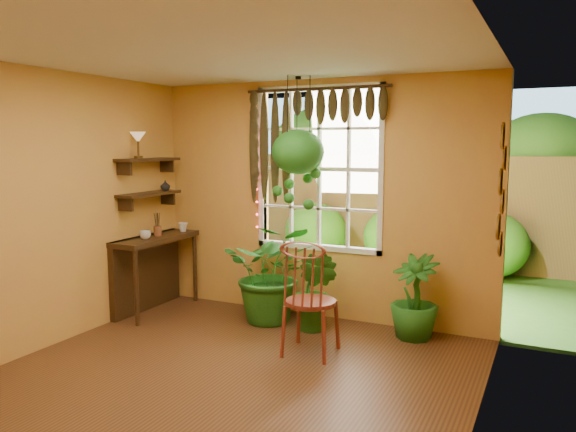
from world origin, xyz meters
name	(u,v)px	position (x,y,z in m)	size (l,w,h in m)	color
floor	(210,391)	(0.00, 0.00, 0.00)	(4.50, 4.50, 0.00)	brown
ceiling	(203,47)	(0.00, 0.00, 2.70)	(4.50, 4.50, 0.00)	silver
wall_back	(318,200)	(0.00, 2.25, 1.35)	(4.00, 4.00, 0.00)	#CC8A45
wall_left	(26,212)	(-2.00, 0.00, 1.35)	(4.50, 4.50, 0.00)	#CC8A45
wall_right	(476,246)	(2.00, 0.00, 1.35)	(4.50, 4.50, 0.00)	#CC8A45
window	(319,169)	(0.00, 2.28, 1.70)	(1.52, 0.10, 1.86)	white
valance_vine	(308,117)	(-0.08, 2.16, 2.28)	(1.70, 0.12, 1.10)	#3B2610
string_lights	(257,164)	(-0.76, 2.19, 1.75)	(0.03, 0.03, 1.54)	#FF2633
wall_plates	(501,192)	(1.98, 1.79, 1.55)	(0.04, 0.32, 1.10)	beige
counter_ledge	(149,264)	(-1.91, 1.60, 0.55)	(0.40, 1.20, 0.90)	#3B2610
shelf_lower	(149,194)	(-1.88, 1.60, 1.40)	(0.25, 0.90, 0.04)	#3B2610
shelf_upper	(148,160)	(-1.88, 1.60, 1.80)	(0.25, 0.90, 0.04)	#3B2610
backyard	(426,182)	(0.24, 6.87, 1.28)	(14.00, 10.00, 12.00)	#33621C
windsor_chair	(309,317)	(0.40, 1.09, 0.37)	(0.50, 0.53, 1.28)	maroon
potted_plant_left	(272,272)	(-0.37, 1.83, 0.56)	(1.01, 0.88, 1.12)	#1B4E14
potted_plant_mid	(315,291)	(0.19, 1.73, 0.44)	(0.48, 0.39, 0.88)	#1B4E14
potted_plant_right	(415,297)	(1.19, 1.96, 0.43)	(0.49, 0.49, 0.87)	#1B4E14
hanging_basket	(298,157)	(-0.11, 1.94, 1.84)	(0.57, 0.57, 1.44)	black
cup_a	(145,235)	(-1.78, 1.39, 0.95)	(0.13, 0.13, 0.10)	silver
cup_b	(183,227)	(-1.72, 2.03, 0.96)	(0.12, 0.12, 0.11)	beige
brush_jar	(157,225)	(-1.80, 1.64, 1.04)	(0.09, 0.09, 0.35)	brown
shelf_vase	(165,185)	(-1.87, 1.90, 1.48)	(0.12, 0.12, 0.12)	#B2AD99
tiffany_lamp	(138,139)	(-1.86, 1.41, 2.04)	(0.18, 0.18, 0.30)	brown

